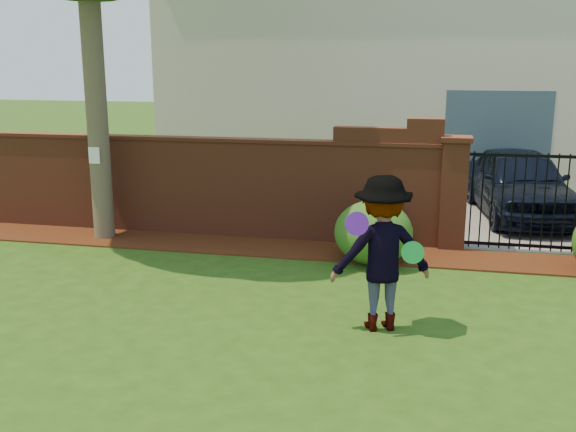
% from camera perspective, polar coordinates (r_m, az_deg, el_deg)
% --- Properties ---
extents(ground, '(80.00, 80.00, 0.01)m').
position_cam_1_polar(ground, '(7.86, -3.43, -9.77)').
color(ground, '#254711').
rests_on(ground, ground).
extents(mulch_bed, '(11.10, 1.08, 0.03)m').
position_cam_1_polar(mulch_bed, '(11.13, -3.53, -2.64)').
color(mulch_bed, '#39180A').
rests_on(mulch_bed, ground).
extents(brick_wall, '(8.70, 0.31, 2.16)m').
position_cam_1_polar(brick_wall, '(11.86, -7.67, 2.78)').
color(brick_wall, brown).
rests_on(brick_wall, ground).
extents(pillar_left, '(0.50, 0.50, 1.88)m').
position_cam_1_polar(pillar_left, '(11.17, 14.15, 1.99)').
color(pillar_left, brown).
rests_on(pillar_left, ground).
extents(iron_gate, '(1.78, 0.03, 1.60)m').
position_cam_1_polar(iron_gate, '(11.28, 19.71, 1.19)').
color(iron_gate, black).
rests_on(iron_gate, ground).
extents(driveway, '(3.20, 8.00, 0.01)m').
position_cam_1_polar(driveway, '(15.34, 17.65, 1.17)').
color(driveway, slate).
rests_on(driveway, ground).
extents(house, '(12.40, 6.40, 6.30)m').
position_cam_1_polar(house, '(18.98, 9.53, 13.44)').
color(house, beige).
rests_on(house, ground).
extents(car, '(2.13, 4.23, 1.38)m').
position_cam_1_polar(car, '(13.72, 19.71, 2.55)').
color(car, black).
rests_on(car, ground).
extents(paper_notice, '(0.20, 0.01, 0.28)m').
position_cam_1_polar(paper_notice, '(11.70, -16.45, 5.06)').
color(paper_notice, white).
rests_on(paper_notice, tree).
extents(shrub_left, '(1.21, 1.21, 0.99)m').
position_cam_1_polar(shrub_left, '(10.21, 7.41, -1.42)').
color(shrub_left, '#1C4F17').
rests_on(shrub_left, ground).
extents(man, '(1.33, 1.02, 1.82)m').
position_cam_1_polar(man, '(7.63, 8.16, -3.29)').
color(man, gray).
rests_on(man, ground).
extents(frisbee_purple, '(0.28, 0.17, 0.27)m').
position_cam_1_polar(frisbee_purple, '(7.30, 5.99, -0.67)').
color(frisbee_purple, '#621BAB').
rests_on(frisbee_purple, man).
extents(frisbee_green, '(0.26, 0.07, 0.26)m').
position_cam_1_polar(frisbee_green, '(7.51, 10.75, -3.12)').
color(frisbee_green, green).
rests_on(frisbee_green, man).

